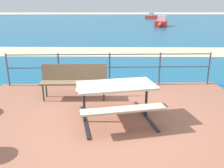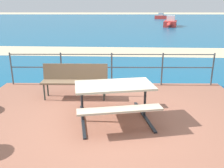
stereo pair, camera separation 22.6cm
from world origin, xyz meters
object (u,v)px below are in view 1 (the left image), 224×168
picnic_table (116,92)px  boat_mid (161,23)px  boat_near (152,17)px  park_bench (74,78)px

picnic_table → boat_mid: 27.29m
picnic_table → boat_near: 48.15m
park_bench → boat_near: 47.14m
picnic_table → park_bench: bearing=118.2°
picnic_table → boat_near: (10.04, 47.09, -0.19)m
boat_mid → boat_near: bearing=-173.0°
picnic_table → boat_mid: size_ratio=0.36×
boat_mid → picnic_table: bearing=0.1°
boat_near → boat_mid: (-2.97, -20.74, 0.01)m
picnic_table → boat_near: boat_near is taller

